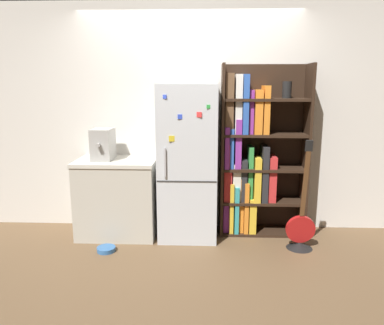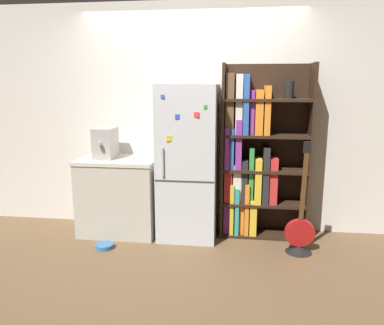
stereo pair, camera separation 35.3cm
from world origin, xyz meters
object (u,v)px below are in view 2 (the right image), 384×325
(espresso_machine, at_px, (105,143))
(pet_bowl, at_px, (105,246))
(guitar, at_px, (299,237))
(refrigerator, at_px, (188,162))
(bookshelf, at_px, (253,159))

(espresso_machine, bearing_deg, pet_bowl, -76.26)
(guitar, relative_size, pet_bowl, 6.06)
(refrigerator, xyz_separation_m, guitar, (1.19, -0.32, -0.68))
(bookshelf, relative_size, guitar, 1.64)
(refrigerator, bearing_deg, bookshelf, 11.24)
(bookshelf, xyz_separation_m, guitar, (0.48, -0.46, -0.71))
(guitar, distance_m, pet_bowl, 2.03)
(bookshelf, xyz_separation_m, pet_bowl, (-1.54, -0.61, -0.85))
(espresso_machine, bearing_deg, bookshelf, 4.83)
(guitar, height_order, pet_bowl, guitar)
(espresso_machine, height_order, pet_bowl, espresso_machine)
(bookshelf, bearing_deg, refrigerator, -168.76)
(refrigerator, relative_size, pet_bowl, 8.79)
(refrigerator, distance_m, espresso_machine, 0.96)
(bookshelf, height_order, pet_bowl, bookshelf)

